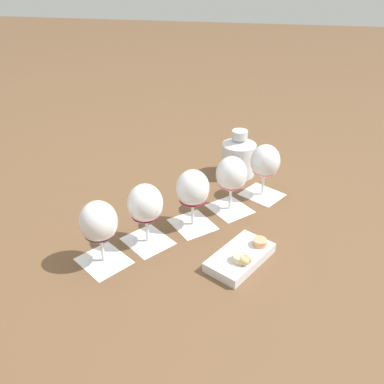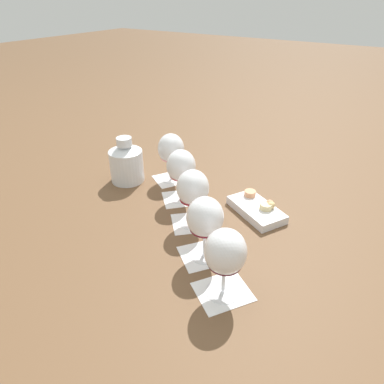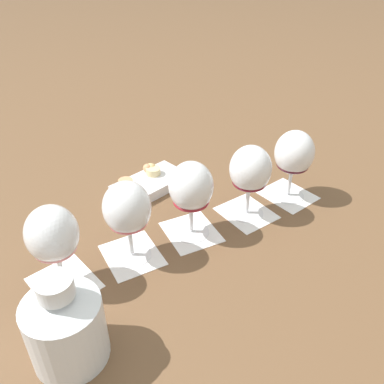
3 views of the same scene
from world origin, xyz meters
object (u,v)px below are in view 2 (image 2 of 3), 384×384
(ceramic_vase, at_px, (126,162))
(snack_dish, at_px, (257,208))
(wine_glass_3, at_px, (205,220))
(wine_glass_4, at_px, (225,255))
(wine_glass_2, at_px, (194,190))
(wine_glass_0, at_px, (171,151))
(wine_glass_1, at_px, (181,168))

(ceramic_vase, height_order, snack_dish, ceramic_vase)
(wine_glass_3, xyz_separation_m, wine_glass_4, (0.08, 0.10, -0.00))
(wine_glass_2, xyz_separation_m, ceramic_vase, (-0.09, -0.33, -0.04))
(wine_glass_0, distance_m, wine_glass_2, 0.27)
(wine_glass_0, height_order, wine_glass_3, same)
(wine_glass_0, relative_size, wine_glass_4, 1.00)
(wine_glass_2, bearing_deg, wine_glass_1, -131.16)
(wine_glass_1, xyz_separation_m, snack_dish, (-0.06, 0.23, -0.09))
(wine_glass_1, height_order, wine_glass_3, same)
(wine_glass_4, bearing_deg, snack_dish, -168.95)
(wine_glass_4, bearing_deg, wine_glass_1, -132.40)
(wine_glass_0, bearing_deg, wine_glass_3, 47.30)
(wine_glass_3, bearing_deg, wine_glass_2, -136.01)
(wine_glass_0, height_order, snack_dish, wine_glass_0)
(wine_glass_1, relative_size, wine_glass_2, 1.00)
(ceramic_vase, bearing_deg, wine_glass_3, 66.10)
(wine_glass_3, distance_m, wine_glass_4, 0.13)
(wine_glass_3, height_order, ceramic_vase, wine_glass_3)
(wine_glass_1, relative_size, ceramic_vase, 1.05)
(wine_glass_2, bearing_deg, ceramic_vase, -105.15)
(wine_glass_0, bearing_deg, wine_glass_4, 47.98)
(ceramic_vase, xyz_separation_m, snack_dish, (-0.06, 0.46, -0.05))
(wine_glass_0, distance_m, wine_glass_4, 0.54)
(wine_glass_0, relative_size, ceramic_vase, 1.05)
(wine_glass_3, xyz_separation_m, ceramic_vase, (-0.19, -0.43, -0.04))
(wine_glass_2, bearing_deg, wine_glass_0, -131.02)
(wine_glass_1, bearing_deg, wine_glass_2, 48.84)
(wine_glass_1, distance_m, snack_dish, 0.26)
(wine_glass_3, bearing_deg, wine_glass_4, 50.17)
(wine_glass_1, relative_size, wine_glass_3, 1.00)
(wine_glass_0, height_order, wine_glass_4, same)
(wine_glass_3, relative_size, wine_glass_4, 1.00)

